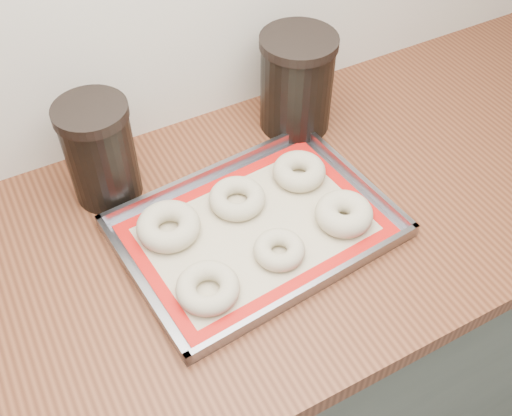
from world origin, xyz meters
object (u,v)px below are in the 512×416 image
bagel_front_left (208,288)px  bagel_front_mid (279,250)px  bagel_front_right (344,214)px  canister_right (297,83)px  baking_tray (256,228)px  canister_mid (100,152)px  bagel_back_left (169,226)px  bagel_back_right (299,171)px  bagel_back_mid (237,198)px

bagel_front_left → bagel_front_mid: bagel_front_left is taller
bagel_front_right → canister_right: (0.07, 0.28, 0.08)m
baking_tray → canister_mid: 0.31m
canister_mid → bagel_back_left: bearing=-69.4°
bagel_front_left → bagel_front_right: (0.28, 0.03, 0.00)m
bagel_back_left → bagel_back_right: bearing=2.3°
bagel_back_mid → canister_right: size_ratio=0.51×
bagel_front_left → bagel_back_mid: size_ratio=1.00×
bagel_front_right → baking_tray: bearing=158.6°
bagel_back_right → bagel_front_mid: bearing=-131.1°
bagel_back_left → bagel_back_mid: size_ratio=1.08×
bagel_front_right → bagel_back_left: bearing=156.8°
canister_right → bagel_back_left: bearing=-155.3°
bagel_front_left → bagel_back_mid: 0.20m
bagel_front_mid → canister_mid: (-0.20, 0.29, 0.08)m
bagel_front_right → bagel_back_right: 0.13m
bagel_front_mid → bagel_back_left: bearing=137.1°
bagel_back_left → canister_mid: size_ratio=0.57×
bagel_back_mid → bagel_front_left: bearing=-130.4°
baking_tray → bagel_back_right: (0.13, 0.07, 0.02)m
bagel_front_right → canister_mid: canister_mid is taller
bagel_front_left → canister_right: 0.47m
bagel_front_left → canister_right: size_ratio=0.51×
bagel_front_mid → bagel_back_left: bagel_back_left is taller
bagel_front_right → canister_right: canister_right is taller
bagel_back_right → bagel_front_right: bearing=-84.7°
baking_tray → bagel_back_mid: (-0.00, 0.07, 0.01)m
canister_right → canister_mid: bearing=-178.8°
bagel_front_mid → canister_right: 0.37m
bagel_back_right → bagel_front_left: bearing=-149.0°
baking_tray → bagel_front_right: size_ratio=4.75×
bagel_back_mid → bagel_back_right: bearing=2.6°
bagel_front_left → canister_right: (0.34, 0.31, 0.08)m
bagel_front_mid → bagel_back_right: 0.19m
bagel_back_right → canister_mid: bearing=156.6°
bagel_front_left → canister_right: canister_right is taller
bagel_back_left → bagel_back_mid: bearing=2.1°
baking_tray → canister_mid: (-0.19, 0.22, 0.09)m
bagel_front_mid → canister_mid: bearing=125.1°
baking_tray → canister_mid: canister_mid is taller
bagel_front_mid → bagel_back_left: 0.20m
bagel_front_left → bagel_front_mid: 0.14m
bagel_front_right → bagel_front_mid: bearing=-174.6°
bagel_back_right → canister_right: size_ratio=0.49×
bagel_back_left → bagel_back_right: size_ratio=1.11×
bagel_back_right → canister_mid: 0.36m
bagel_front_mid → bagel_back_mid: size_ratio=0.85×
bagel_back_mid → bagel_back_right: bagel_back_right is taller
bagel_front_right → bagel_back_mid: bagel_front_right is taller
bagel_back_mid → canister_mid: canister_mid is taller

